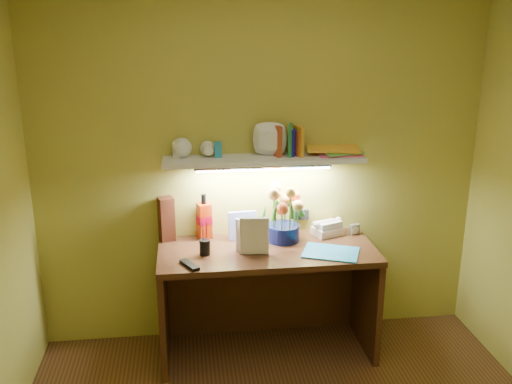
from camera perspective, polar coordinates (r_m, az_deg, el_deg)
The scene contains 13 objects.
desk at distance 3.85m, azimuth 1.12°, elevation -10.86°, with size 1.40×0.60×0.75m, color #371B0F.
flower_bouquet at distance 3.76m, azimuth 2.77°, elevation -2.13°, with size 0.24×0.24×0.38m, color #070D37, non-canonical shape.
telephone at distance 3.93m, azimuth 7.17°, elevation -3.48°, with size 0.19×0.14×0.11m, color beige, non-canonical shape.
desk_clock at distance 3.98m, azimuth 9.83°, elevation -3.69°, with size 0.07×0.03×0.07m, color #B0AFB3.
whisky_bottle at distance 3.83m, azimuth -5.21°, elevation -2.43°, with size 0.08×0.08×0.31m, color #BC2B05, non-canonical shape.
whisky_box at distance 3.83m, azimuth -8.95°, elevation -2.68°, with size 0.09×0.09×0.30m, color #502211.
pen_cup at distance 3.59m, azimuth -5.14°, elevation -5.02°, with size 0.07×0.07×0.16m, color black.
art_card at distance 3.82m, azimuth -1.34°, elevation -3.36°, with size 0.19×0.04×0.19m, color silver, non-canonical shape.
tv_remote at distance 3.46m, azimuth -6.66°, elevation -7.24°, with size 0.05×0.17×0.02m, color black.
blue_folder at distance 3.65m, azimuth 7.50°, elevation -6.01°, with size 0.34×0.25×0.01m, color #2791CA.
desk_book_a at distance 3.56m, azimuth -1.64°, elevation -4.42°, with size 0.18×0.02×0.24m, color beige.
desk_book_b at distance 3.63m, azimuth -2.04°, elevation -4.28°, with size 0.16×0.02×0.22m, color white.
wall_shelf at distance 3.68m, azimuth 1.09°, elevation 3.83°, with size 1.31×0.35×0.23m.
Camera 1 is at (-0.51, -2.16, 2.18)m, focal length 40.00 mm.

